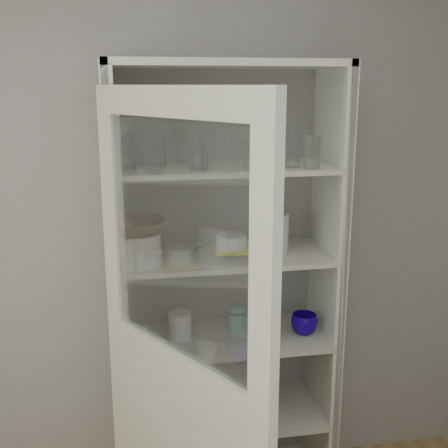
# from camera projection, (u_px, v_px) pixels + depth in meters

# --- Properties ---
(wall_back) EXTENTS (3.60, 0.02, 2.60)m
(wall_back) POSITION_uv_depth(u_px,v_px,m) (175.00, 234.00, 2.70)
(wall_back) COLOR #9D9B92
(wall_back) RESTS_ON ground
(pantry_cabinet) EXTENTS (1.00, 0.45, 2.10)m
(pantry_cabinet) POSITION_uv_depth(u_px,v_px,m) (222.00, 314.00, 2.67)
(pantry_cabinet) COLOR beige
(pantry_cabinet) RESTS_ON floor
(cupboard_door) EXTENTS (0.50, 0.79, 2.00)m
(cupboard_door) POSITION_uv_depth(u_px,v_px,m) (181.00, 411.00, 1.99)
(cupboard_door) COLOR beige
(cupboard_door) RESTS_ON floor
(tumbler_0) EXTENTS (0.08, 0.08, 0.14)m
(tumbler_0) POSITION_uv_depth(u_px,v_px,m) (128.00, 154.00, 2.22)
(tumbler_0) COLOR silver
(tumbler_0) RESTS_ON shelf_glass
(tumbler_1) EXTENTS (0.08, 0.08, 0.13)m
(tumbler_1) POSITION_uv_depth(u_px,v_px,m) (154.00, 156.00, 2.21)
(tumbler_1) COLOR silver
(tumbler_1) RESTS_ON shelf_glass
(tumbler_2) EXTENTS (0.09, 0.09, 0.14)m
(tumbler_2) POSITION_uv_depth(u_px,v_px,m) (200.00, 153.00, 2.28)
(tumbler_2) COLOR silver
(tumbler_2) RESTS_ON shelf_glass
(tumbler_3) EXTENTS (0.07, 0.07, 0.12)m
(tumbler_3) POSITION_uv_depth(u_px,v_px,m) (196.00, 155.00, 2.28)
(tumbler_3) COLOR silver
(tumbler_3) RESTS_ON shelf_glass
(tumbler_4) EXTENTS (0.08, 0.08, 0.12)m
(tumbler_4) POSITION_uv_depth(u_px,v_px,m) (250.00, 154.00, 2.31)
(tumbler_4) COLOR silver
(tumbler_4) RESTS_ON shelf_glass
(tumbler_5) EXTENTS (0.08, 0.08, 0.14)m
(tumbler_5) POSITION_uv_depth(u_px,v_px,m) (312.00, 152.00, 2.33)
(tumbler_5) COLOR silver
(tumbler_5) RESTS_ON shelf_glass
(tumbler_6) EXTENTS (0.10, 0.10, 0.15)m
(tumbler_6) POSITION_uv_depth(u_px,v_px,m) (291.00, 149.00, 2.35)
(tumbler_6) COLOR silver
(tumbler_6) RESTS_ON shelf_glass
(tumbler_7) EXTENTS (0.10, 0.10, 0.15)m
(tumbler_7) POSITION_uv_depth(u_px,v_px,m) (128.00, 149.00, 2.34)
(tumbler_7) COLOR silver
(tumbler_7) RESTS_ON shelf_glass
(tumbler_8) EXTENTS (0.06, 0.06, 0.12)m
(tumbler_8) POSITION_uv_depth(u_px,v_px,m) (137.00, 153.00, 2.34)
(tumbler_8) COLOR silver
(tumbler_8) RESTS_ON shelf_glass
(tumbler_9) EXTENTS (0.07, 0.07, 0.14)m
(tumbler_9) POSITION_uv_depth(u_px,v_px,m) (158.00, 150.00, 2.37)
(tumbler_9) COLOR silver
(tumbler_9) RESTS_ON shelf_glass
(goblet_0) EXTENTS (0.08, 0.08, 0.18)m
(goblet_0) POSITION_uv_depth(u_px,v_px,m) (136.00, 143.00, 2.45)
(goblet_0) COLOR silver
(goblet_0) RESTS_ON shelf_glass
(goblet_1) EXTENTS (0.07, 0.07, 0.16)m
(goblet_1) POSITION_uv_depth(u_px,v_px,m) (178.00, 144.00, 2.50)
(goblet_1) COLOR silver
(goblet_1) RESTS_ON shelf_glass
(goblet_2) EXTENTS (0.08, 0.08, 0.18)m
(goblet_2) POSITION_uv_depth(u_px,v_px,m) (274.00, 141.00, 2.54)
(goblet_2) COLOR silver
(goblet_2) RESTS_ON shelf_glass
(goblet_3) EXTENTS (0.08, 0.08, 0.18)m
(goblet_3) POSITION_uv_depth(u_px,v_px,m) (281.00, 141.00, 2.55)
(goblet_3) COLOR silver
(goblet_3) RESTS_ON shelf_glass
(plate_stack_front) EXTENTS (0.21, 0.21, 0.07)m
(plate_stack_front) POSITION_uv_depth(u_px,v_px,m) (137.00, 256.00, 2.38)
(plate_stack_front) COLOR white
(plate_stack_front) RESTS_ON shelf_plates
(plate_stack_back) EXTENTS (0.19, 0.19, 0.06)m
(plate_stack_back) POSITION_uv_depth(u_px,v_px,m) (131.00, 247.00, 2.53)
(plate_stack_back) COLOR white
(plate_stack_back) RESTS_ON shelf_plates
(cream_bowl) EXTENTS (0.24, 0.24, 0.06)m
(cream_bowl) POSITION_uv_depth(u_px,v_px,m) (136.00, 241.00, 2.36)
(cream_bowl) COLOR beige
(cream_bowl) RESTS_ON plate_stack_front
(terracotta_bowl) EXTENTS (0.27, 0.27, 0.06)m
(terracotta_bowl) POSITION_uv_depth(u_px,v_px,m) (136.00, 226.00, 2.34)
(terracotta_bowl) COLOR #51351B
(terracotta_bowl) RESTS_ON cream_bowl
(glass_platter) EXTENTS (0.45, 0.45, 0.02)m
(glass_platter) POSITION_uv_depth(u_px,v_px,m) (231.00, 252.00, 2.51)
(glass_platter) COLOR silver
(glass_platter) RESTS_ON shelf_plates
(yellow_trivet) EXTENTS (0.16, 0.16, 0.01)m
(yellow_trivet) POSITION_uv_depth(u_px,v_px,m) (231.00, 249.00, 2.51)
(yellow_trivet) COLOR yellow
(yellow_trivet) RESTS_ON glass_platter
(white_ramekin) EXTENTS (0.18, 0.18, 0.06)m
(white_ramekin) POSITION_uv_depth(u_px,v_px,m) (231.00, 241.00, 2.50)
(white_ramekin) COLOR white
(white_ramekin) RESTS_ON yellow_trivet
(grey_bowl_stack) EXTENTS (0.14, 0.14, 0.18)m
(grey_bowl_stack) POSITION_uv_depth(u_px,v_px,m) (273.00, 232.00, 2.54)
(grey_bowl_stack) COLOR silver
(grey_bowl_stack) RESTS_ON shelf_plates
(mug_blue) EXTENTS (0.15, 0.15, 0.10)m
(mug_blue) POSITION_uv_depth(u_px,v_px,m) (304.00, 324.00, 2.63)
(mug_blue) COLOR #0F0681
(mug_blue) RESTS_ON shelf_mugs
(mug_teal) EXTENTS (0.10, 0.10, 0.09)m
(mug_teal) POSITION_uv_depth(u_px,v_px,m) (252.00, 323.00, 2.65)
(mug_teal) COLOR teal
(mug_teal) RESTS_ON shelf_mugs
(mug_white) EXTENTS (0.11, 0.11, 0.10)m
(mug_white) POSITION_uv_depth(u_px,v_px,m) (264.00, 332.00, 2.55)
(mug_white) COLOR white
(mug_white) RESTS_ON shelf_mugs
(teal_jar) EXTENTS (0.09, 0.09, 0.10)m
(teal_jar) POSITION_uv_depth(u_px,v_px,m) (237.00, 320.00, 2.67)
(teal_jar) COLOR teal
(teal_jar) RESTS_ON shelf_mugs
(measuring_cups) EXTENTS (0.09, 0.09, 0.04)m
(measuring_cups) POSITION_uv_depth(u_px,v_px,m) (154.00, 344.00, 2.49)
(measuring_cups) COLOR silver
(measuring_cups) RESTS_ON shelf_mugs
(white_canister) EXTENTS (0.14, 0.14, 0.13)m
(white_canister) POSITION_uv_depth(u_px,v_px,m) (180.00, 326.00, 2.58)
(white_canister) COLOR white
(white_canister) RESTS_ON shelf_mugs
(cream_dish) EXTENTS (0.26, 0.26, 0.07)m
(cream_dish) POSITION_uv_depth(u_px,v_px,m) (171.00, 410.00, 2.67)
(cream_dish) COLOR beige
(cream_dish) RESTS_ON shelf_bot
(tin_box) EXTENTS (0.22, 0.16, 0.06)m
(tin_box) POSITION_uv_depth(u_px,v_px,m) (236.00, 405.00, 2.72)
(tin_box) COLOR #ABABB2
(tin_box) RESTS_ON shelf_bot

